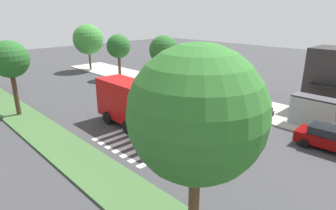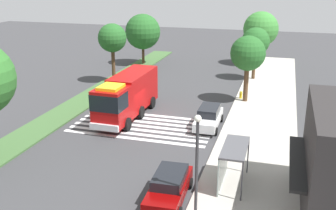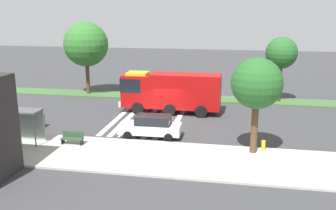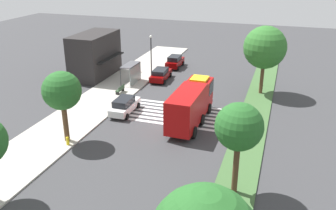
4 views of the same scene
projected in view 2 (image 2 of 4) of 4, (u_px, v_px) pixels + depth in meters
The scene contains 16 objects.
ground_plane at pixel (149, 120), 34.60m from camera, with size 120.00×120.00×0.00m, color #38383A.
sidewalk at pixel (259, 131), 32.05m from camera, with size 60.00×5.88×0.14m, color #ADA89E.
median_strip at pixel (68, 111), 36.71m from camera, with size 60.00×3.00×0.14m, color #3D6033.
crosswalk at pixel (143, 126), 33.20m from camera, with size 5.85×11.63×0.01m.
fire_truck at pixel (126, 95), 34.34m from camera, with size 9.49×2.85×3.77m.
parked_car_west at pixel (209, 117), 32.78m from camera, with size 4.75×2.03×1.71m.
parked_car_mid at pixel (169, 186), 22.22m from camera, with size 4.89×2.26×1.60m.
bus_stop_shelter at pixel (229, 157), 23.36m from camera, with size 3.50×1.40×2.46m.
bench_near_shelter at pixel (236, 149), 27.42m from camera, with size 1.60×0.50×0.90m.
street_lamp at pixel (197, 157), 19.74m from camera, with size 0.36×0.36×5.57m.
sidewalk_tree_far_west at pixel (261, 29), 53.57m from camera, with size 4.71×4.71×7.17m.
sidewalk_tree_west at pixel (256, 42), 46.20m from camera, with size 3.27×3.27×6.07m.
sidewalk_tree_center at pixel (248, 54), 37.83m from camera, with size 3.37×3.37×6.43m.
median_tree_far_west at pixel (143, 32), 54.05m from camera, with size 4.78×4.78×6.81m.
median_tree_west at pixel (112, 38), 44.71m from camera, with size 3.23×3.23×6.69m.
fire_hydrant at pixel (241, 95), 39.98m from camera, with size 0.28×0.28×0.70m, color gold.
Camera 2 is at (30.61, 10.75, 12.19)m, focal length 42.47 mm.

